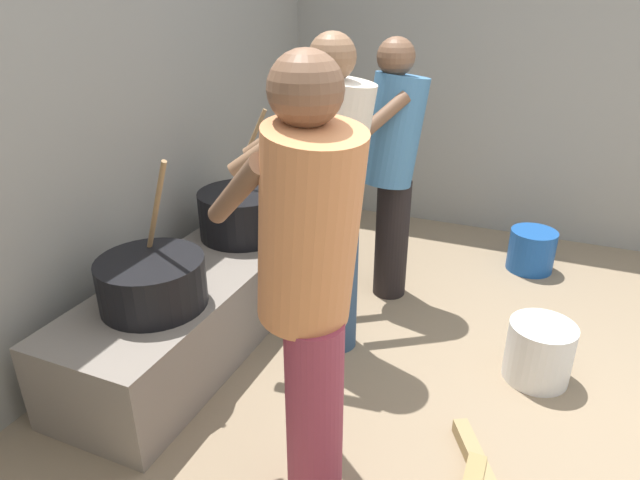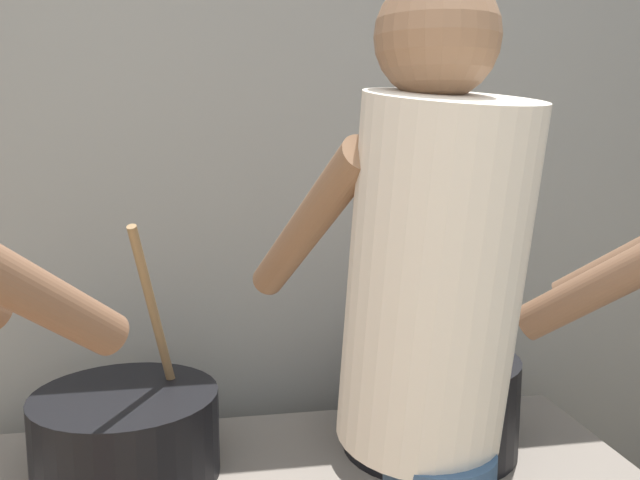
# 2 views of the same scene
# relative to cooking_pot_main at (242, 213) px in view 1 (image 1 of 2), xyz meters

# --- Properties ---
(ground_plane) EXTENTS (9.98, 9.98, 0.00)m
(ground_plane) POSITION_rel_cooking_pot_main_xyz_m (-0.70, -1.76, -0.56)
(ground_plane) COLOR #847056
(block_enclosure_rear) EXTENTS (5.19, 0.20, 2.08)m
(block_enclosure_rear) POSITION_rel_cooking_pot_main_xyz_m (-0.70, 0.52, 0.48)
(block_enclosure_rear) COLOR gray
(block_enclosure_rear) RESTS_ON ground_plane
(block_enclosure_right) EXTENTS (0.20, 4.75, 2.08)m
(block_enclosure_right) POSITION_rel_cooking_pot_main_xyz_m (1.79, -1.76, 0.48)
(block_enclosure_right) COLOR gray
(block_enclosure_right) RESTS_ON ground_plane
(hearth_ledge) EXTENTS (1.85, 0.60, 0.43)m
(hearth_ledge) POSITION_rel_cooking_pot_main_xyz_m (-0.42, -0.00, -0.35)
(hearth_ledge) COLOR slate
(hearth_ledge) RESTS_ON ground_plane
(cooking_pot_main) EXTENTS (0.49, 0.49, 0.72)m
(cooking_pot_main) POSITION_rel_cooking_pot_main_xyz_m (0.00, 0.00, 0.00)
(cooking_pot_main) COLOR black
(cooking_pot_main) RESTS_ON hearth_ledge
(cooking_pot_secondary) EXTENTS (0.48, 0.48, 0.68)m
(cooking_pot_secondary) POSITION_rel_cooking_pot_main_xyz_m (-0.83, -0.02, -0.02)
(cooking_pot_secondary) COLOR black
(cooking_pot_secondary) RESTS_ON hearth_ledge
(cook_in_blue_shirt) EXTENTS (0.68, 0.67, 1.52)m
(cook_in_blue_shirt) POSITION_rel_cooking_pot_main_xyz_m (0.39, -0.76, 0.30)
(cook_in_blue_shirt) COLOR black
(cook_in_blue_shirt) RESTS_ON ground_plane
(cook_in_cream_shirt) EXTENTS (0.49, 0.72, 1.58)m
(cook_in_cream_shirt) POSITION_rel_cooking_pot_main_xyz_m (-0.23, -0.65, 0.34)
(cook_in_cream_shirt) COLOR navy
(cook_in_cream_shirt) RESTS_ON ground_plane
(cook_in_orange_shirt) EXTENTS (0.66, 0.72, 1.60)m
(cook_in_orange_shirt) POSITION_rel_cooking_pot_main_xyz_m (-1.16, -0.94, 0.35)
(cook_in_orange_shirt) COLOR #8C3347
(cook_in_orange_shirt) RESTS_ON ground_plane
(bucket_blue_plastic) EXTENTS (0.30, 0.30, 0.28)m
(bucket_blue_plastic) POSITION_rel_cooking_pot_main_xyz_m (1.09, -1.57, -0.42)
(bucket_blue_plastic) COLOR #194C99
(bucket_blue_plastic) RESTS_ON ground_plane
(bucket_white_plastic) EXTENTS (0.31, 0.31, 0.30)m
(bucket_white_plastic) POSITION_rel_cooking_pot_main_xyz_m (-0.11, -1.68, -0.41)
(bucket_white_plastic) COLOR silver
(bucket_white_plastic) RESTS_ON ground_plane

